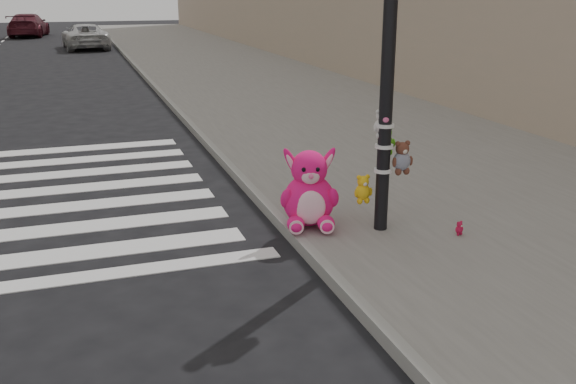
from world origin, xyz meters
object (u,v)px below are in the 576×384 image
object	(u,v)px
signal_pole	(387,95)
car_white_near	(85,36)
red_teddy	(459,228)
pink_bunny	(309,194)

from	to	relation	value
signal_pole	car_white_near	bearing A→B (deg)	95.26
red_teddy	car_white_near	xyz separation A→B (m)	(-3.40, 28.95, 0.40)
red_teddy	car_white_near	size ratio (longest dim) A/B	0.04
pink_bunny	car_white_near	xyz separation A→B (m)	(-1.79, 28.08, 0.07)
pink_bunny	red_teddy	distance (m)	1.86
red_teddy	signal_pole	bearing A→B (deg)	130.94
signal_pole	red_teddy	world-z (taller)	signal_pole
signal_pole	car_white_near	world-z (taller)	signal_pole
car_white_near	pink_bunny	bearing A→B (deg)	89.98
pink_bunny	car_white_near	size ratio (longest dim) A/B	0.23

